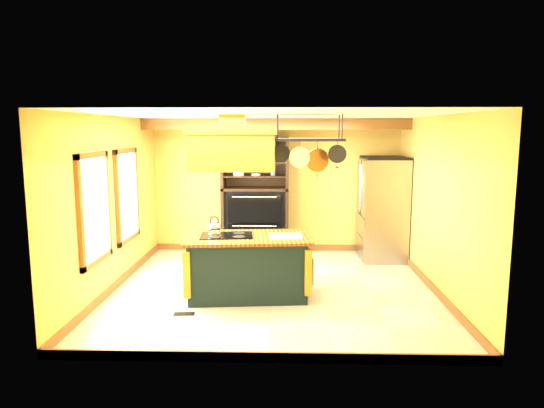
{
  "coord_description": "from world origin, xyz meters",
  "views": [
    {
      "loc": [
        0.19,
        -7.38,
        2.47
      ],
      "look_at": [
        -0.03,
        0.3,
        1.31
      ],
      "focal_mm": 32.0,
      "sensor_mm": 36.0,
      "label": 1
    }
  ],
  "objects_px": {
    "hutch": "(255,209)",
    "kitchen_island": "(247,266)",
    "range_hood": "(233,148)",
    "refrigerator": "(382,210)",
    "pot_rack": "(309,146)"
  },
  "relations": [
    {
      "from": "range_hood",
      "to": "pot_rack",
      "type": "xyz_separation_m",
      "value": [
        1.1,
        0.0,
        0.03
      ]
    },
    {
      "from": "refrigerator",
      "to": "pot_rack",
      "type": "bearing_deg",
      "value": -124.23
    },
    {
      "from": "kitchen_island",
      "to": "refrigerator",
      "type": "bearing_deg",
      "value": 37.57
    },
    {
      "from": "range_hood",
      "to": "pot_rack",
      "type": "relative_size",
      "value": 1.22
    },
    {
      "from": "range_hood",
      "to": "kitchen_island",
      "type": "bearing_deg",
      "value": 0.16
    },
    {
      "from": "range_hood",
      "to": "refrigerator",
      "type": "bearing_deg",
      "value": 40.56
    },
    {
      "from": "pot_rack",
      "to": "refrigerator",
      "type": "height_order",
      "value": "pot_rack"
    },
    {
      "from": "pot_rack",
      "to": "kitchen_island",
      "type": "bearing_deg",
      "value": -179.86
    },
    {
      "from": "hutch",
      "to": "kitchen_island",
      "type": "bearing_deg",
      "value": -89.17
    },
    {
      "from": "range_hood",
      "to": "hutch",
      "type": "relative_size",
      "value": 0.55
    },
    {
      "from": "pot_rack",
      "to": "range_hood",
      "type": "bearing_deg",
      "value": -179.86
    },
    {
      "from": "range_hood",
      "to": "refrigerator",
      "type": "distance_m",
      "value": 3.7
    },
    {
      "from": "kitchen_island",
      "to": "range_hood",
      "type": "height_order",
      "value": "range_hood"
    },
    {
      "from": "refrigerator",
      "to": "kitchen_island",
      "type": "bearing_deg",
      "value": -137.23
    },
    {
      "from": "hutch",
      "to": "refrigerator",
      "type": "bearing_deg",
      "value": -7.93
    }
  ]
}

